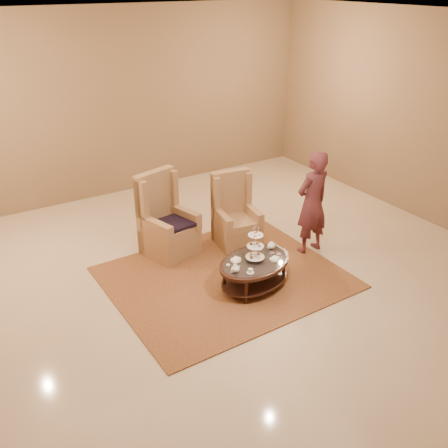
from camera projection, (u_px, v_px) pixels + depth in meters
ground at (233, 280)px, 7.18m from camera, size 8.00×8.00×0.00m
ceiling at (233, 280)px, 7.18m from camera, size 8.00×8.00×0.02m
wall_back at (120, 104)px, 9.44m from camera, size 8.00×0.04×3.50m
wall_right at (437, 122)px, 8.28m from camera, size 0.04×8.00×3.50m
rug at (225, 277)px, 7.24m from camera, size 3.25×2.73×0.02m
tea_table at (255, 265)px, 6.89m from camera, size 1.30×1.04×0.95m
armchair_left at (166, 227)px, 7.74m from camera, size 0.87×0.89×1.30m
armchair_right at (235, 220)px, 8.04m from camera, size 0.73×0.75×1.19m
person at (312, 203)px, 7.60m from camera, size 0.63×0.44×1.66m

